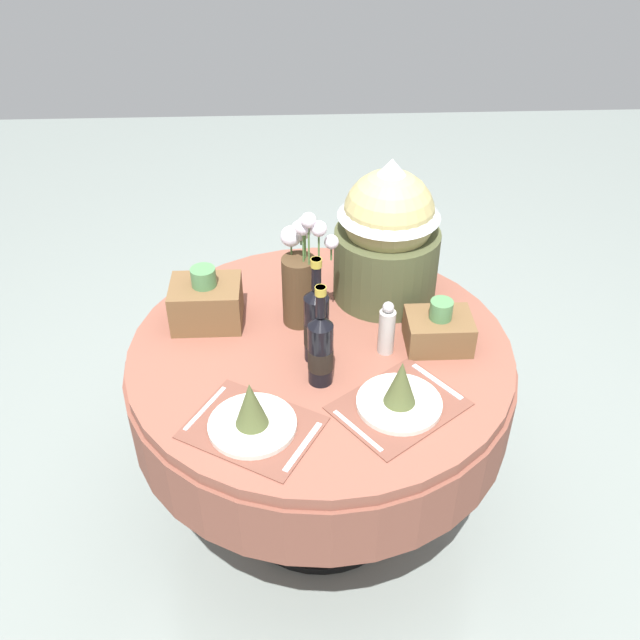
{
  "coord_description": "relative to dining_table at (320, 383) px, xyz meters",
  "views": [
    {
      "loc": [
        -0.08,
        -1.68,
        2.11
      ],
      "look_at": [
        0.0,
        0.03,
        0.83
      ],
      "focal_mm": 39.2,
      "sensor_mm": 36.0,
      "label": 1
    }
  ],
  "objects": [
    {
      "name": "gift_tub_back_right",
      "position": [
        0.23,
        0.28,
        0.41
      ],
      "size": [
        0.35,
        0.35,
        0.49
      ],
      "color": "#474C2D",
      "rests_on": "dining_table"
    },
    {
      "name": "ground",
      "position": [
        0.0,
        0.0,
        -0.6
      ],
      "size": [
        8.0,
        8.0,
        0.0
      ],
      "primitive_type": "plane",
      "color": "gray"
    },
    {
      "name": "pepper_mill",
      "position": [
        0.2,
        -0.03,
        0.24
      ],
      "size": [
        0.05,
        0.05,
        0.18
      ],
      "color": "#B7B2AD",
      "rests_on": "dining_table"
    },
    {
      "name": "wine_bottle_left",
      "position": [
        -0.01,
        -0.05,
        0.28
      ],
      "size": [
        0.08,
        0.08,
        0.35
      ],
      "color": "black",
      "rests_on": "dining_table"
    },
    {
      "name": "woven_basket_side_left",
      "position": [
        -0.36,
        0.15,
        0.23
      ],
      "size": [
        0.22,
        0.17,
        0.2
      ],
      "color": "brown",
      "rests_on": "dining_table"
    },
    {
      "name": "dining_table",
      "position": [
        0.0,
        0.0,
        0.0
      ],
      "size": [
        1.22,
        1.22,
        0.75
      ],
      "color": "brown",
      "rests_on": "ground"
    },
    {
      "name": "flower_vase",
      "position": [
        -0.06,
        0.14,
        0.33
      ],
      "size": [
        0.18,
        0.17,
        0.41
      ],
      "color": "#47331E",
      "rests_on": "dining_table"
    },
    {
      "name": "place_setting_left",
      "position": [
        -0.2,
        -0.34,
        0.2
      ],
      "size": [
        0.42,
        0.4,
        0.16
      ],
      "color": "brown",
      "rests_on": "dining_table"
    },
    {
      "name": "woven_basket_side_right",
      "position": [
        0.36,
        -0.01,
        0.21
      ],
      "size": [
        0.2,
        0.15,
        0.16
      ],
      "color": "brown",
      "rests_on": "dining_table"
    },
    {
      "name": "wine_bottle_right",
      "position": [
        -0.01,
        -0.16,
        0.27
      ],
      "size": [
        0.07,
        0.07,
        0.33
      ],
      "color": "black",
      "rests_on": "dining_table"
    },
    {
      "name": "place_setting_right",
      "position": [
        0.21,
        -0.28,
        0.2
      ],
      "size": [
        0.43,
        0.41,
        0.16
      ],
      "color": "brown",
      "rests_on": "dining_table"
    }
  ]
}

